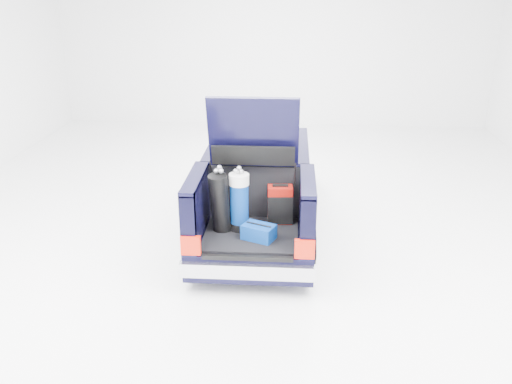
# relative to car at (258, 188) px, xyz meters

# --- Properties ---
(ground) EXTENTS (14.00, 14.00, 0.00)m
(ground) POSITION_rel_car_xyz_m (0.00, -0.11, -0.67)
(ground) COLOR white
(ground) RESTS_ON ground
(car) EXTENTS (1.87, 4.65, 2.47)m
(car) POSITION_rel_car_xyz_m (0.00, 0.00, 0.00)
(car) COLOR black
(car) RESTS_ON ground
(red_suitcase) EXTENTS (0.37, 0.26, 0.59)m
(red_suitcase) POSITION_rel_car_xyz_m (0.39, -1.20, 0.21)
(red_suitcase) COLOR #740903
(red_suitcase) RESTS_ON car
(black_golf_bag) EXTENTS (0.39, 0.44, 0.97)m
(black_golf_bag) POSITION_rel_car_xyz_m (-0.44, -1.55, 0.36)
(black_golf_bag) COLOR black
(black_golf_bag) RESTS_ON car
(blue_golf_bag) EXTENTS (0.35, 0.35, 0.95)m
(blue_golf_bag) POSITION_rel_car_xyz_m (-0.18, -1.47, 0.36)
(blue_golf_bag) COLOR black
(blue_golf_bag) RESTS_ON car
(blue_duffel) EXTENTS (0.51, 0.43, 0.23)m
(blue_duffel) POSITION_rel_car_xyz_m (0.12, -1.77, 0.03)
(blue_duffel) COLOR navy
(blue_duffel) RESTS_ON car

